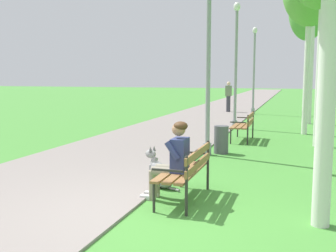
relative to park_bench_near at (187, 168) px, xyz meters
The scene contains 12 objects.
ground_plane 1.04m from the park_bench_near, 113.84° to the right, with size 120.00×120.00×0.00m, color #478E38.
paved_path 23.32m from the park_bench_near, 96.31° to the left, with size 3.91×60.00×0.04m, color gray.
park_bench_near is the anchor object (origin of this frame).
park_bench_mid 6.15m from the park_bench_near, 89.02° to the left, with size 0.55×1.50×0.85m.
person_seated_on_near_bench 0.27m from the park_bench_near, 163.38° to the right, with size 0.74×0.49×1.25m.
dog_grey 0.90m from the park_bench_near, 138.22° to the left, with size 0.78×0.47×0.71m.
lamp_post_near 4.04m from the park_bench_near, 97.53° to the left, with size 0.24×0.24×4.17m.
lamp_post_mid 9.14m from the park_bench_near, 93.89° to the left, with size 0.24×0.24×4.58m.
lamp_post_far 15.05m from the park_bench_near, 92.21° to the left, with size 0.24×0.24×4.39m.
birch_tree_sixth 15.35m from the park_bench_near, 82.51° to the left, with size 1.79×1.57×6.50m.
litter_bin 3.97m from the park_bench_near, 92.80° to the left, with size 0.36×0.36×0.70m, color #515156.
pedestrian_distant 15.51m from the park_bench_near, 97.13° to the left, with size 0.32×0.22×1.65m.
Camera 1 is at (1.96, -5.02, 1.93)m, focal length 42.56 mm.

